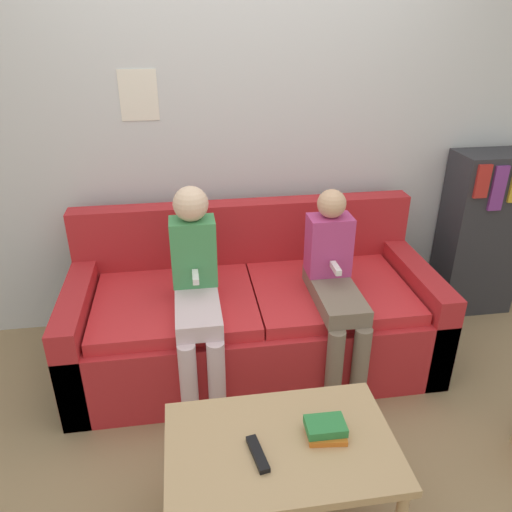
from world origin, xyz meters
TOP-DOWN VIEW (x-y plane):
  - ground_plane at (0.00, 0.00)m, footprint 10.00×10.00m
  - wall_back at (-0.00, 1.13)m, footprint 8.00×0.06m
  - couch at (0.00, 0.58)m, footprint 2.10×0.92m
  - coffee_table at (-0.05, -0.55)m, footprint 0.89×0.57m
  - person_left at (-0.33, 0.37)m, footprint 0.24×0.61m
  - person_right at (0.42, 0.36)m, footprint 0.24×0.61m
  - tv_remote at (-0.15, -0.60)m, footprint 0.07×0.17m
  - book_stack at (0.13, -0.54)m, footprint 0.16×0.13m
  - bookshelf at (1.63, 0.93)m, footprint 0.50×0.32m

SIDE VIEW (x-z plane):
  - ground_plane at x=0.00m, z-range 0.00..0.00m
  - couch at x=0.00m, z-range -0.15..0.74m
  - coffee_table at x=-0.05m, z-range 0.17..0.62m
  - tv_remote at x=-0.15m, z-range 0.44..0.47m
  - book_stack at x=0.13m, z-range 0.44..0.50m
  - bookshelf at x=1.63m, z-range 0.00..1.13m
  - person_right at x=0.42m, z-range 0.06..1.15m
  - person_left at x=-0.33m, z-range 0.08..1.22m
  - wall_back at x=0.00m, z-range 0.00..2.60m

